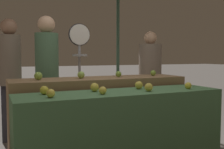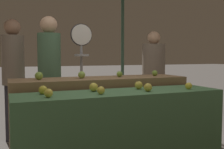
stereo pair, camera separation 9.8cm
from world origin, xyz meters
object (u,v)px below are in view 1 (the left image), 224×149
at_px(person_vendor_at_scale, 47,70).
at_px(person_customer_right, 10,70).
at_px(produce_scale, 80,57).
at_px(person_customer_left, 150,73).

height_order(person_vendor_at_scale, person_customer_right, person_vendor_at_scale).
bearing_deg(person_vendor_at_scale, produce_scale, 175.70).
bearing_deg(person_vendor_at_scale, person_customer_left, -149.93).
height_order(person_customer_left, person_customer_right, person_customer_right).
height_order(produce_scale, person_vendor_at_scale, person_vendor_at_scale).
height_order(produce_scale, person_customer_right, person_customer_right).
distance_m(person_vendor_at_scale, person_customer_right, 0.60).
height_order(produce_scale, person_customer_left, produce_scale).
bearing_deg(produce_scale, person_vendor_at_scale, 151.63).
xyz_separation_m(produce_scale, person_customer_right, (-0.86, 0.60, -0.19)).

